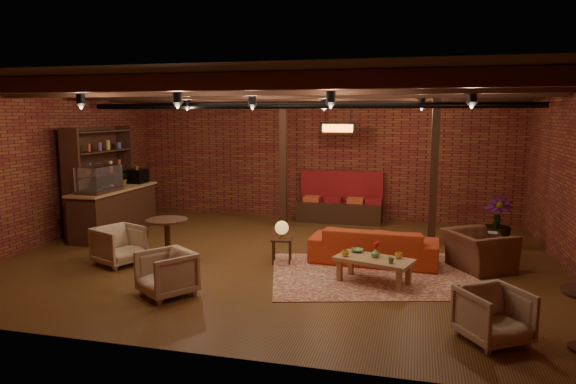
% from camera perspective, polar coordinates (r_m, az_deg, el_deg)
% --- Properties ---
extents(floor, '(10.00, 10.00, 0.00)m').
position_cam_1_polar(floor, '(9.73, -0.99, -7.33)').
color(floor, '#3C200F').
rests_on(floor, ground).
extents(ceiling, '(10.00, 8.00, 0.02)m').
position_cam_1_polar(ceiling, '(9.37, -1.05, 11.84)').
color(ceiling, black).
rests_on(ceiling, wall_back).
extents(wall_back, '(10.00, 0.02, 3.20)m').
position_cam_1_polar(wall_back, '(13.30, 3.54, 3.97)').
color(wall_back, maroon).
rests_on(wall_back, ground).
extents(wall_front, '(10.00, 0.02, 3.20)m').
position_cam_1_polar(wall_front, '(5.70, -11.69, -2.40)').
color(wall_front, maroon).
rests_on(wall_front, ground).
extents(wall_left, '(0.02, 8.00, 3.20)m').
position_cam_1_polar(wall_left, '(11.76, -25.25, 2.56)').
color(wall_left, maroon).
rests_on(wall_left, ground).
extents(ceiling_beams, '(9.80, 6.40, 0.22)m').
position_cam_1_polar(ceiling_beams, '(9.37, -1.04, 11.11)').
color(ceiling_beams, '#321A10').
rests_on(ceiling_beams, ceiling).
extents(ceiling_pipe, '(9.60, 0.12, 0.12)m').
position_cam_1_polar(ceiling_pipe, '(10.91, 1.21, 9.55)').
color(ceiling_pipe, black).
rests_on(ceiling_pipe, ceiling).
extents(post_left, '(0.16, 0.16, 3.20)m').
position_cam_1_polar(post_left, '(12.07, -0.51, 3.52)').
color(post_left, '#321A10').
rests_on(post_left, ground).
extents(post_right, '(0.16, 0.16, 3.20)m').
position_cam_1_polar(post_right, '(11.08, 15.94, 2.73)').
color(post_right, '#321A10').
rests_on(post_right, ground).
extents(service_counter, '(0.80, 2.50, 1.60)m').
position_cam_1_polar(service_counter, '(12.13, -18.73, -0.72)').
color(service_counter, '#321A10').
rests_on(service_counter, ground).
extents(plant_counter, '(0.35, 0.39, 0.30)m').
position_cam_1_polar(plant_counter, '(12.19, -17.92, 1.35)').
color(plant_counter, '#337F33').
rests_on(plant_counter, service_counter).
extents(shelving_hutch, '(0.52, 2.00, 2.40)m').
position_cam_1_polar(shelving_hutch, '(12.38, -20.12, 1.26)').
color(shelving_hutch, '#321A10').
rests_on(shelving_hutch, ground).
extents(banquette, '(2.10, 0.70, 1.00)m').
position_cam_1_polar(banquette, '(12.90, 5.74, -1.13)').
color(banquette, maroon).
rests_on(banquette, ground).
extents(service_sign, '(0.86, 0.06, 0.30)m').
position_cam_1_polar(service_sign, '(12.27, 5.55, 7.07)').
color(service_sign, orange).
rests_on(service_sign, ceiling).
extents(ceiling_spotlights, '(6.40, 4.40, 0.28)m').
position_cam_1_polar(ceiling_spotlights, '(9.36, -1.04, 9.76)').
color(ceiling_spotlights, black).
rests_on(ceiling_spotlights, ceiling).
extents(rug, '(3.91, 3.36, 0.01)m').
position_cam_1_polar(rug, '(8.88, 9.42, -8.99)').
color(rug, maroon).
rests_on(rug, floor).
extents(sofa, '(2.30, 0.98, 0.66)m').
position_cam_1_polar(sofa, '(9.45, 9.53, -5.86)').
color(sofa, '#A23116').
rests_on(sofa, floor).
extents(coffee_table, '(1.33, 0.94, 0.66)m').
position_cam_1_polar(coffee_table, '(8.35, 9.47, -7.53)').
color(coffee_table, '#885F3F').
rests_on(coffee_table, floor).
extents(side_table_lamp, '(0.43, 0.43, 0.78)m').
position_cam_1_polar(side_table_lamp, '(9.27, -0.69, -4.35)').
color(side_table_lamp, '#321A10').
rests_on(side_table_lamp, floor).
extents(round_table_left, '(0.76, 0.76, 0.79)m').
position_cam_1_polar(round_table_left, '(9.64, -13.26, -4.44)').
color(round_table_left, '#321A10').
rests_on(round_table_left, floor).
extents(armchair_a, '(0.94, 0.96, 0.77)m').
position_cam_1_polar(armchair_a, '(9.72, -18.23, -5.45)').
color(armchair_a, beige).
rests_on(armchair_a, floor).
extents(armchair_b, '(0.97, 0.96, 0.74)m').
position_cam_1_polar(armchair_b, '(7.91, -13.35, -8.56)').
color(armchair_b, beige).
rests_on(armchair_b, floor).
extents(armchair_right, '(1.11, 1.24, 0.91)m').
position_cam_1_polar(armchair_right, '(9.49, 20.45, -5.45)').
color(armchair_right, brown).
rests_on(armchair_right, floor).
extents(side_table_book, '(0.45, 0.45, 0.52)m').
position_cam_1_polar(side_table_book, '(10.21, 21.30, -4.49)').
color(side_table_book, '#321A10').
rests_on(side_table_book, floor).
extents(armchair_far, '(0.94, 0.92, 0.72)m').
position_cam_1_polar(armchair_far, '(6.66, 21.89, -12.35)').
color(armchair_far, beige).
rests_on(armchair_far, floor).
extents(plant_tall, '(2.03, 2.03, 2.98)m').
position_cam_1_polar(plant_tall, '(11.19, 22.51, 1.89)').
color(plant_tall, '#4C7F4C').
rests_on(plant_tall, floor).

